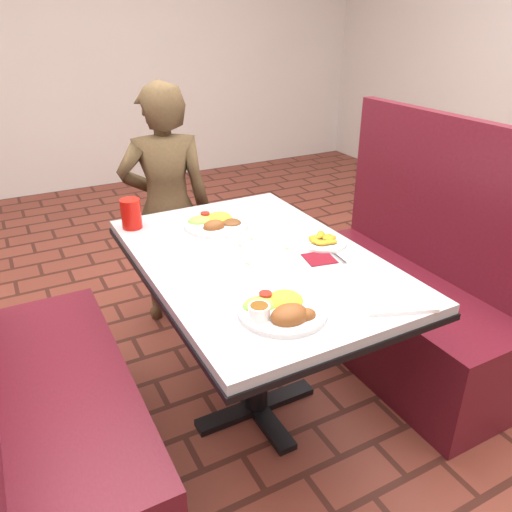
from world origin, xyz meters
name	(u,v)px	position (x,y,z in m)	size (l,w,h in m)	color
dining_table	(256,279)	(0.00, 0.00, 0.65)	(0.81, 1.21, 0.75)	#B5B7BA
booth_bench_left	(50,415)	(-0.80, 0.00, 0.33)	(0.47, 1.20, 1.17)	maroon
booth_bench_right	(403,300)	(0.80, 0.00, 0.33)	(0.47, 1.20, 1.17)	maroon
diner_person	(167,208)	(-0.04, 0.91, 0.64)	(0.47, 0.31, 1.29)	brown
near_dinner_plate	(282,306)	(-0.12, -0.39, 0.78)	(0.27, 0.27, 0.08)	white
far_dinner_plate	(216,220)	(-0.01, 0.34, 0.78)	(0.27, 0.27, 0.07)	white
plantain_plate	(322,241)	(0.28, -0.03, 0.76)	(0.19, 0.19, 0.03)	white
maroon_napkin	(319,258)	(0.19, -0.13, 0.75)	(0.11, 0.11, 0.00)	maroon
spoon_utensil	(337,256)	(0.26, -0.15, 0.75)	(0.01, 0.12, 0.00)	silver
red_tumbler	(131,214)	(-0.33, 0.48, 0.81)	(0.08, 0.08, 0.12)	red
paper_napkin	(395,299)	(0.23, -0.49, 0.76)	(0.22, 0.16, 0.01)	white
knife_utensil	(281,306)	(-0.10, -0.36, 0.76)	(0.01, 0.17, 0.00)	silver
fork_utensil	(279,302)	(-0.10, -0.34, 0.76)	(0.01, 0.15, 0.00)	silver
lettuce_shreds	(258,248)	(0.04, 0.06, 0.75)	(0.28, 0.32, 0.00)	#76B247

